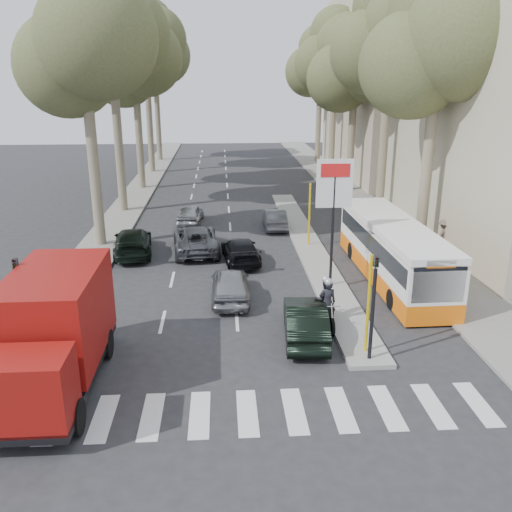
{
  "coord_description": "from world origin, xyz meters",
  "views": [
    {
      "loc": [
        -1.38,
        -16.72,
        8.74
      ],
      "look_at": [
        0.01,
        4.82,
        1.6
      ],
      "focal_mm": 38.0,
      "sensor_mm": 36.0,
      "label": 1
    }
  ],
  "objects_px": {
    "city_bus": "(392,249)",
    "motorcycle": "(326,302)",
    "dark_hatchback": "(305,320)",
    "red_truck": "(53,331)",
    "silver_hatchback": "(230,285)"
  },
  "relations": [
    {
      "from": "city_bus",
      "to": "motorcycle",
      "type": "height_order",
      "value": "city_bus"
    },
    {
      "from": "dark_hatchback",
      "to": "red_truck",
      "type": "height_order",
      "value": "red_truck"
    },
    {
      "from": "silver_hatchback",
      "to": "motorcycle",
      "type": "bearing_deg",
      "value": 144.61
    },
    {
      "from": "red_truck",
      "to": "city_bus",
      "type": "height_order",
      "value": "red_truck"
    },
    {
      "from": "red_truck",
      "to": "city_bus",
      "type": "relative_size",
      "value": 0.62
    },
    {
      "from": "dark_hatchback",
      "to": "motorcycle",
      "type": "bearing_deg",
      "value": -124.73
    },
    {
      "from": "dark_hatchback",
      "to": "motorcycle",
      "type": "xyz_separation_m",
      "value": [
        0.94,
        1.15,
        0.18
      ]
    },
    {
      "from": "red_truck",
      "to": "motorcycle",
      "type": "xyz_separation_m",
      "value": [
        8.69,
        3.8,
        -0.94
      ]
    },
    {
      "from": "motorcycle",
      "to": "silver_hatchback",
      "type": "bearing_deg",
      "value": 142.52
    },
    {
      "from": "dark_hatchback",
      "to": "silver_hatchback",
      "type": "bearing_deg",
      "value": -50.43
    },
    {
      "from": "red_truck",
      "to": "silver_hatchback",
      "type": "bearing_deg",
      "value": 50.19
    },
    {
      "from": "silver_hatchback",
      "to": "motorcycle",
      "type": "relative_size",
      "value": 1.75
    },
    {
      "from": "dark_hatchback",
      "to": "city_bus",
      "type": "height_order",
      "value": "city_bus"
    },
    {
      "from": "silver_hatchback",
      "to": "red_truck",
      "type": "xyz_separation_m",
      "value": [
        -5.2,
        -6.29,
        1.14
      ]
    },
    {
      "from": "city_bus",
      "to": "motorcycle",
      "type": "distance_m",
      "value": 5.84
    }
  ]
}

